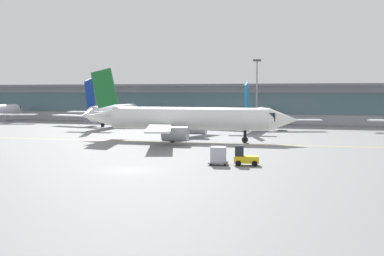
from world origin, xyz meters
TOP-DOWN VIEW (x-y plane):
  - ground_plane at (0.00, 0.00)m, footprint 400.00×400.00m
  - taxiway_centreline_stripe at (-2.98, 27.53)m, footprint 109.89×5.62m
  - terminal_concourse at (0.00, 79.21)m, footprint 225.20×11.00m
  - gate_airplane_1 at (-28.97, 56.81)m, footprint 29.27×31.53m
  - gate_airplane_2 at (2.71, 56.60)m, footprint 26.71×28.69m
  - taxiing_regional_jet at (-3.43, 29.51)m, footprint 34.86×32.40m
  - baggage_tug at (10.23, 6.61)m, footprint 2.81×2.00m
  - cargo_dolly_lead at (7.53, 6.12)m, footprint 2.35×1.94m
  - apron_light_mast_1 at (0.67, 69.96)m, footprint 1.80×0.36m

SIDE VIEW (x-z plane):
  - ground_plane at x=0.00m, z-range 0.00..0.00m
  - taxiway_centreline_stripe at x=-2.98m, z-range 0.00..0.01m
  - baggage_tug at x=10.23m, z-range -0.16..1.94m
  - cargo_dolly_lead at x=7.53m, z-range 0.08..2.02m
  - gate_airplane_2 at x=2.71m, z-range -1.90..7.61m
  - gate_airplane_1 at x=-28.97m, z-range -2.09..8.35m
  - taxiing_regional_jet at x=-3.43m, z-range -2.31..9.24m
  - terminal_concourse at x=0.00m, z-range 0.12..9.72m
  - apron_light_mast_1 at x=0.67m, z-range 0.69..15.80m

